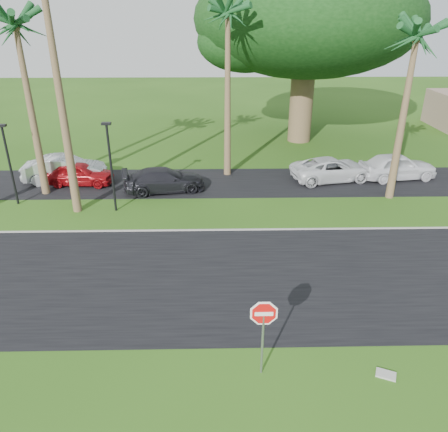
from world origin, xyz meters
The scene contains 17 objects.
ground centered at (0.00, 0.00, 0.00)m, with size 120.00×120.00×0.00m, color #264C13.
road centered at (0.00, 2.00, 0.01)m, with size 120.00×8.00×0.02m, color black.
parking_strip centered at (0.00, 12.50, 0.01)m, with size 120.00×5.00×0.02m, color black.
curb centered at (0.00, 6.05, 0.03)m, with size 120.00×0.12×0.06m, color gray.
stop_sign_near centered at (0.50, -3.00, 1.77)m, with size 1.05×0.07×2.62m.
palm_left_mid centered at (-10.50, 11.00, 8.68)m, with size 5.00×5.00×10.00m.
palm_center centered at (0.00, 14.00, 9.16)m, with size 5.00×5.00×10.50m.
palm_right_near centered at (9.00, 10.00, 8.19)m, with size 5.00×5.00×9.50m.
canopy_tree centered at (6.00, 22.00, 8.95)m, with size 16.50×16.50×13.12m.
streetlight_left centered at (-11.50, 9.50, 2.50)m, with size 0.45×0.25×4.34m.
streetlight_right centered at (-6.00, 8.50, 2.65)m, with size 0.45×0.25×4.64m.
car_silver centered at (-9.91, 12.87, 0.79)m, with size 1.68×4.81×1.59m, color #B6BABE.
car_red centered at (-8.91, 12.34, 0.69)m, with size 1.62×4.02×1.37m, color maroon.
car_dark centered at (-3.72, 11.18, 0.67)m, with size 1.89×4.65×1.35m, color black.
car_minivan centered at (6.37, 12.77, 0.69)m, with size 2.30×4.99×1.39m, color silver.
car_pickup centered at (10.46, 12.93, 0.80)m, with size 1.90×4.71×1.61m, color silver.
utility_slab centered at (4.07, -3.20, 0.03)m, with size 0.55×0.35×0.06m, color #9D9D95.
Camera 1 is at (-0.77, -12.48, 9.44)m, focal length 35.00 mm.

